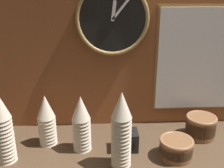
{
  "coord_description": "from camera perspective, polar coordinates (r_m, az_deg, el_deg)",
  "views": [
    {
      "loc": [
        -0.02,
        -1.16,
        0.79
      ],
      "look_at": [
        0.04,
        0.04,
        0.32
      ],
      "focal_mm": 45.0,
      "sensor_mm": 36.0,
      "label": 1
    }
  ],
  "objects": [
    {
      "name": "cup_stack_center",
      "position": [
        1.34,
        -6.24,
        -7.94
      ],
      "size": [
        0.09,
        0.09,
        0.28
      ],
      "color": "beige",
      "rests_on": "ground_plane"
    },
    {
      "name": "wall_tiled_back",
      "position": [
        1.45,
        -2.01,
        10.7
      ],
      "size": [
        1.6,
        0.03,
        1.05
      ],
      "color": "brown",
      "rests_on": "ground_plane"
    },
    {
      "name": "napkin_dispenser",
      "position": [
        1.38,
        3.2,
        -11.37
      ],
      "size": [
        0.1,
        0.1,
        0.09
      ],
      "color": "black",
      "rests_on": "ground_plane"
    },
    {
      "name": "menu_board",
      "position": [
        1.56,
        17.78,
        4.66
      ],
      "size": [
        0.5,
        0.01,
        0.57
      ],
      "color": "olive"
    },
    {
      "name": "bowl_stack_far_right",
      "position": [
        1.54,
        17.59,
        -8.11
      ],
      "size": [
        0.16,
        0.16,
        0.12
      ],
      "color": "brown",
      "rests_on": "ground_plane"
    },
    {
      "name": "wall_clock",
      "position": [
        1.41,
        0.12,
        13.04
      ],
      "size": [
        0.37,
        0.03,
        0.37
      ],
      "color": "black"
    },
    {
      "name": "ground_plane",
      "position": [
        1.41,
        -1.5,
        -13.73
      ],
      "size": [
        1.6,
        0.56,
        0.04
      ],
      "primitive_type": "cube",
      "color": "#4C3826"
    },
    {
      "name": "bowl_stack_right",
      "position": [
        1.36,
        12.89,
        -12.45
      ],
      "size": [
        0.16,
        0.16,
        0.09
      ],
      "color": "brown",
      "rests_on": "ground_plane"
    },
    {
      "name": "cup_stack_center_right",
      "position": [
        1.21,
        1.91,
        -9.27
      ],
      "size": [
        0.09,
        0.09,
        0.35
      ],
      "color": "beige",
      "rests_on": "ground_plane"
    },
    {
      "name": "cup_stack_center_left",
      "position": [
        1.42,
        -13.16,
        -7.13
      ],
      "size": [
        0.09,
        0.09,
        0.26
      ],
      "color": "beige",
      "rests_on": "ground_plane"
    },
    {
      "name": "cup_stack_left",
      "position": [
        1.33,
        -21.34,
        -8.36
      ],
      "size": [
        0.09,
        0.09,
        0.33
      ],
      "color": "beige",
      "rests_on": "ground_plane"
    }
  ]
}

